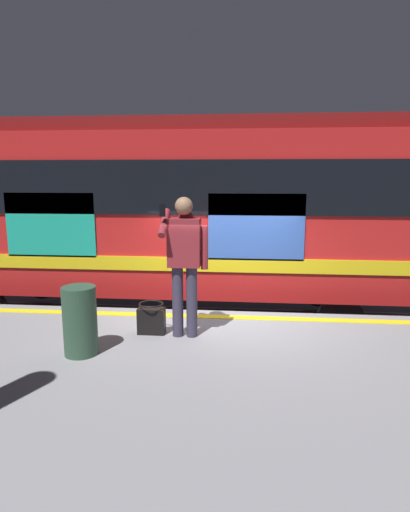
% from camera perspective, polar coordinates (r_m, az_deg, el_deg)
% --- Properties ---
extents(ground_plane, '(24.65, 24.65, 0.00)m').
position_cam_1_polar(ground_plane, '(6.95, 1.82, -15.59)').
color(ground_plane, '#3D3D3F').
extents(platform, '(13.63, 5.03, 1.06)m').
position_cam_1_polar(platform, '(4.51, -0.29, -23.73)').
color(platform, gray).
rests_on(platform, ground).
extents(safety_line, '(13.36, 0.16, 0.01)m').
position_cam_1_polar(safety_line, '(6.27, 1.70, -8.10)').
color(safety_line, yellow).
rests_on(safety_line, platform).
extents(track_rail_near, '(17.72, 0.08, 0.16)m').
position_cam_1_polar(track_rail_near, '(8.29, 2.47, -10.51)').
color(track_rail_near, slate).
rests_on(track_rail_near, ground).
extents(track_rail_far, '(17.72, 0.08, 0.16)m').
position_cam_1_polar(track_rail_far, '(9.64, 2.90, -7.43)').
color(track_rail_far, slate).
rests_on(track_rail_far, ground).
extents(train_carriage, '(10.06, 2.80, 3.89)m').
position_cam_1_polar(train_carriage, '(8.60, -5.25, 6.68)').
color(train_carriage, red).
rests_on(train_carriage, ground).
extents(passenger, '(0.57, 0.55, 1.77)m').
position_cam_1_polar(passenger, '(5.30, -2.74, 0.10)').
color(passenger, '#383347').
rests_on(passenger, platform).
extents(handbag, '(0.35, 0.32, 0.41)m').
position_cam_1_polar(handbag, '(5.64, -7.16, -8.37)').
color(handbag, black).
rests_on(handbag, platform).
extents(trash_bin, '(0.38, 0.38, 0.80)m').
position_cam_1_polar(trash_bin, '(5.12, -16.33, -8.28)').
color(trash_bin, '#2D4C38').
rests_on(trash_bin, platform).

